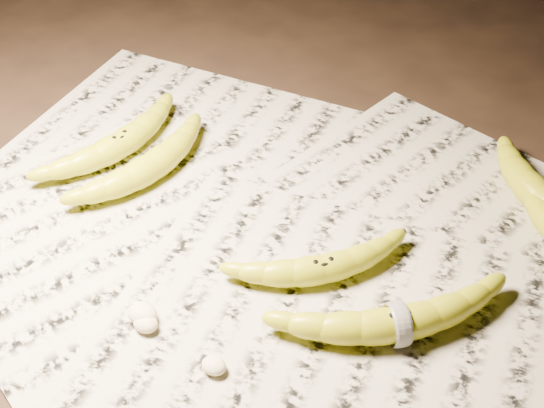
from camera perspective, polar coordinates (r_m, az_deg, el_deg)
The scene contains 11 objects.
ground at distance 0.87m, azimuth -0.35°, elevation -4.77°, with size 3.00×3.00×0.00m, color black.
newspaper_patch at distance 0.88m, azimuth 1.00°, elevation -3.89°, with size 0.90×0.70×0.01m, color #B3AE99.
banana_left_a at distance 1.03m, azimuth -11.40°, elevation 4.59°, with size 0.21×0.06×0.04m, color #B5B516, non-canonical shape.
banana_left_b at distance 0.98m, azimuth -9.10°, elevation 2.97°, with size 0.20×0.06×0.04m, color #B5B516, non-canonical shape.
banana_center at distance 0.84m, azimuth 3.80°, elevation -4.73°, with size 0.19×0.06×0.03m, color #B5B516, non-canonical shape.
banana_taped at distance 0.79m, azimuth 9.45°, elevation -8.74°, with size 0.23×0.06×0.04m, color #B5B516, non-canonical shape.
banana_upper_b at distance 0.98m, azimuth 19.60°, elevation 0.61°, with size 0.20×0.07×0.04m, color #B5B516, non-canonical shape.
measuring_tape at distance 0.79m, azimuth 9.45°, elevation -8.74°, with size 0.05×0.05×0.00m, color white.
flesh_chunk_a at distance 0.82m, azimuth -9.76°, elevation -7.97°, with size 0.03×0.03×0.02m, color beige.
flesh_chunk_b at distance 0.81m, azimuth -9.53°, elevation -8.68°, with size 0.03×0.02×0.02m, color beige.
flesh_chunk_c at distance 0.77m, azimuth -4.41°, elevation -11.86°, with size 0.03×0.02×0.02m, color beige.
Camera 1 is at (0.32, -0.51, 0.63)m, focal length 50.00 mm.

